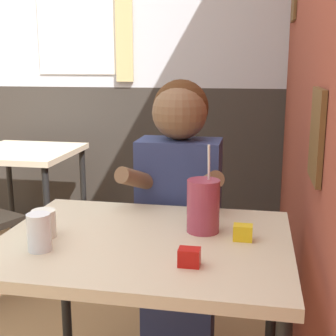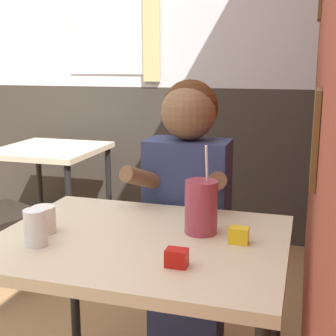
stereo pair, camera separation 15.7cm
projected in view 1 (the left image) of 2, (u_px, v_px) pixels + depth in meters
name	position (u px, v px, depth m)	size (l,w,h in m)	color
brick_wall_right	(312.00, 44.00, 1.98)	(0.08, 4.33, 2.70)	brown
back_wall	(117.00, 51.00, 3.35)	(5.37, 0.09, 2.70)	silver
main_table	(144.00, 260.00, 1.51)	(0.93, 0.72, 0.72)	beige
background_table	(24.00, 164.00, 3.04)	(0.65, 0.67, 0.72)	beige
person_seated	(179.00, 211.00, 1.98)	(0.42, 0.42, 1.21)	navy
cocktail_pitcher	(203.00, 206.00, 1.53)	(0.11, 0.11, 0.30)	#99384C
glass_near_pitcher	(39.00, 232.00, 1.38)	(0.07, 0.07, 0.11)	silver
glass_center	(44.00, 224.00, 1.50)	(0.08, 0.08, 0.09)	silver
condiment_ketchup	(189.00, 257.00, 1.28)	(0.06, 0.04, 0.05)	#B7140F
condiment_mustard	(243.00, 233.00, 1.47)	(0.06, 0.04, 0.05)	yellow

